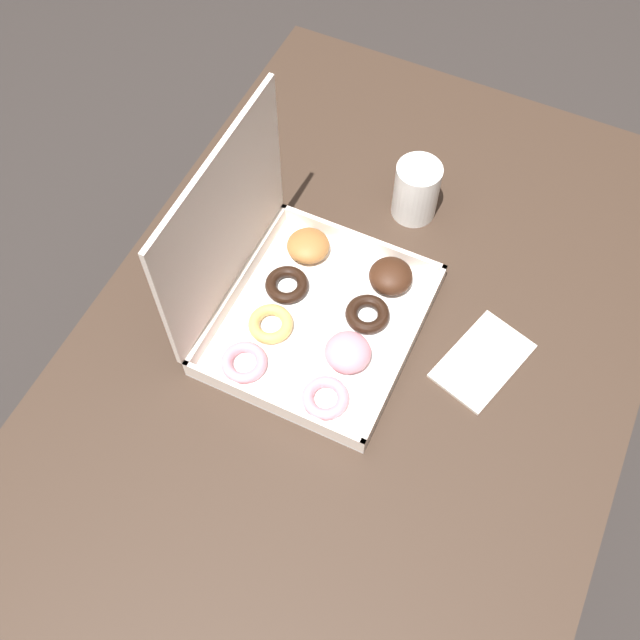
% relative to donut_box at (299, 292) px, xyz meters
% --- Properties ---
extents(ground_plane, '(8.00, 8.00, 0.00)m').
position_rel_donut_box_xyz_m(ground_plane, '(-0.01, -0.11, -0.77)').
color(ground_plane, '#2D2826').
extents(dining_table, '(1.27, 0.85, 0.71)m').
position_rel_donut_box_xyz_m(dining_table, '(-0.01, -0.11, -0.15)').
color(dining_table, '#38281E').
rests_on(dining_table, ground_plane).
extents(donut_box, '(0.34, 0.31, 0.32)m').
position_rel_donut_box_xyz_m(donut_box, '(0.00, 0.00, 0.00)').
color(donut_box, white).
rests_on(donut_box, dining_table).
extents(coffee_mug, '(0.08, 0.08, 0.11)m').
position_rel_donut_box_xyz_m(coffee_mug, '(0.27, -0.09, -0.00)').
color(coffee_mug, white).
rests_on(coffee_mug, dining_table).
extents(paper_napkin, '(0.18, 0.14, 0.01)m').
position_rel_donut_box_xyz_m(paper_napkin, '(0.04, -0.30, -0.06)').
color(paper_napkin, silver).
rests_on(paper_napkin, dining_table).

